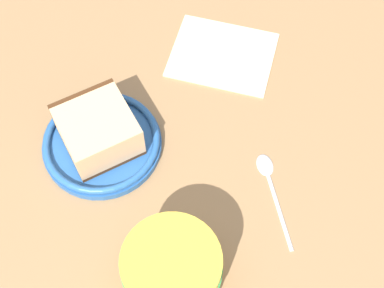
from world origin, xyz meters
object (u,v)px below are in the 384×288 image
Objects in this scene: cake_slice at (98,130)px; folded_napkin at (222,54)px; small_plate at (102,143)px; tea_mug at (172,273)px; teaspoon at (270,179)px.

folded_napkin is (19.65, -7.01, -3.27)cm from cake_slice.
small_plate is 1.07× the size of folded_napkin.
small_plate is 2.65cm from cake_slice.
small_plate is 1.17× the size of tea_mug.
tea_mug is 17.46cm from teaspoon.
tea_mug is (-11.22, -16.21, 0.96)cm from cake_slice.
teaspoon reaches higher than folded_napkin.
cake_slice is at bearing 160.36° from folded_napkin.
cake_slice is at bearing 104.29° from teaspoon.
folded_napkin is at bearing 42.85° from teaspoon.
teaspoon is at bearing -14.37° from tea_mug.
tea_mug is 32.49cm from folded_napkin.
cake_slice is (0.15, 0.22, 2.64)cm from small_plate.
cake_slice is 21.12cm from folded_napkin.
folded_napkin is at bearing -19.64° from cake_slice.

